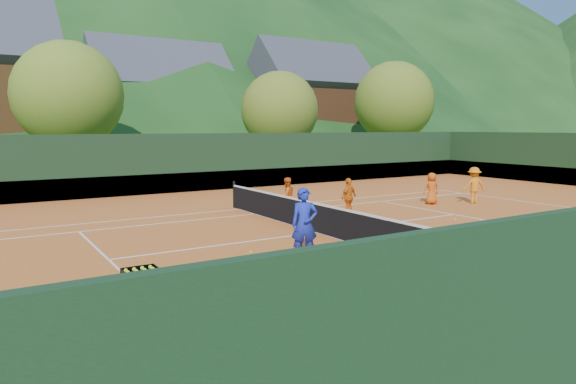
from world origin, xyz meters
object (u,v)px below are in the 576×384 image
ball_hopper (142,285)px  student_a (287,196)px  coach (304,224)px  chalet_mid (160,109)px  tennis_net (317,217)px  student_b (349,197)px  chalet_right (309,108)px  student_d (474,185)px  student_c (432,188)px

ball_hopper → student_a: bearing=46.3°
coach → chalet_mid: 37.74m
tennis_net → chalet_mid: bearing=80.0°
student_b → chalet_right: (17.25, 28.13, 4.52)m
student_a → student_d: 8.65m
student_c → chalet_mid: size_ratio=0.11×
tennis_net → chalet_mid: chalet_mid is taller
coach → chalet_mid: size_ratio=0.14×
chalet_right → student_c: bearing=-114.0°
tennis_net → student_a: bearing=74.3°
student_a → student_b: size_ratio=0.99×
student_c → tennis_net: (-7.68, -2.34, -0.19)m
student_d → chalet_right: chalet_right is taller
student_d → chalet_mid: (-3.40, 32.49, 4.17)m
student_b → student_d: 6.66m
coach → student_a: 6.76m
chalet_right → student_a: bearing=-125.6°
coach → student_b: 6.68m
chalet_mid → ball_hopper: bearing=-108.4°
tennis_net → chalet_mid: size_ratio=0.95×
ball_hopper → chalet_mid: chalet_mid is taller
student_b → chalet_mid: chalet_mid is taller
tennis_net → ball_hopper: tennis_net is taller
ball_hopper → chalet_right: size_ratio=0.08×
student_c → chalet_mid: (-1.68, 31.66, 4.28)m
coach → tennis_net: bearing=72.2°
student_a → student_c: (6.73, -1.02, -0.03)m
coach → student_b: coach is taller
student_d → student_b: bearing=18.2°
chalet_mid → chalet_right: size_ratio=1.06×
student_a → student_b: student_b is taller
coach → student_a: coach is taller
coach → student_a: size_ratio=1.28×
tennis_net → coach: bearing=-130.3°
student_a → chalet_right: (19.05, 26.63, 4.53)m
student_b → chalet_mid: (3.25, 32.13, 4.25)m
student_c → student_d: size_ratio=0.86×
student_a → ball_hopper: 11.40m
coach → chalet_right: bearing=78.2°
ball_hopper → student_c: bearing=26.3°
ball_hopper → student_d: bearing=21.4°
student_a → ball_hopper: bearing=40.6°
coach → ball_hopper: bearing=-131.7°
student_b → coach: bearing=25.7°
ball_hopper → chalet_mid: size_ratio=0.08×
student_d → chalet_right: size_ratio=0.13×
student_b → tennis_net: (-2.75, -1.87, -0.22)m
student_b → tennis_net: size_ratio=0.12×
student_a → chalet_right: chalet_right is taller
student_d → tennis_net: 9.52m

